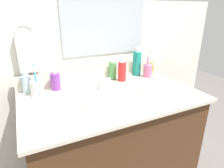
{
  "coord_description": "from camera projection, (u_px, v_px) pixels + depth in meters",
  "views": [
    {
      "loc": [
        -0.45,
        -0.93,
        1.24
      ],
      "look_at": [
        -0.0,
        0.0,
        0.84
      ],
      "focal_mm": 31.09,
      "sensor_mm": 36.0,
      "label": 1
    }
  ],
  "objects": [
    {
      "name": "vanity_cabinet",
      "position": [
        112.0,
        150.0,
        1.28
      ],
      "size": [
        0.98,
        0.55,
        0.75
      ],
      "primitive_type": "cube",
      "color": "#4C2D19",
      "rests_on": "ground_plane"
    },
    {
      "name": "countertop",
      "position": [
        112.0,
        97.0,
        1.13
      ],
      "size": [
        1.02,
        0.6,
        0.02
      ],
      "primitive_type": "cube",
      "color": "beige",
      "rests_on": "vanity_cabinet"
    },
    {
      "name": "backsplash",
      "position": [
        95.0,
        74.0,
        1.36
      ],
      "size": [
        1.02,
        0.02,
        0.09
      ],
      "primitive_type": "cube",
      "color": "beige",
      "rests_on": "countertop"
    },
    {
      "name": "back_wall",
      "position": [
        92.0,
        93.0,
        1.47
      ],
      "size": [
        2.12,
        0.04,
        1.3
      ],
      "primitive_type": "cube",
      "color": "white",
      "rests_on": "ground_plane"
    },
    {
      "name": "mirror_panel",
      "position": [
        105.0,
        12.0,
        1.28
      ],
      "size": [
        0.6,
        0.01,
        0.56
      ],
      "primitive_type": "cube",
      "color": "#B2BCC6"
    },
    {
      "name": "towel_ring",
      "position": [
        24.0,
        33.0,
        1.12
      ],
      "size": [
        0.1,
        0.01,
        0.1
      ],
      "primitive_type": "torus",
      "rotation": [
        1.57,
        0.0,
        0.0
      ],
      "color": "silver"
    },
    {
      "name": "hand_towel",
      "position": [
        27.0,
        54.0,
        1.15
      ],
      "size": [
        0.11,
        0.04,
        0.22
      ],
      "primitive_type": "cube",
      "color": "silver"
    },
    {
      "name": "sink_basin",
      "position": [
        115.0,
        103.0,
        1.1
      ],
      "size": [
        0.4,
        0.4,
        0.11
      ],
      "color": "white",
      "rests_on": "countertop"
    },
    {
      "name": "faucet",
      "position": [
        101.0,
        83.0,
        1.24
      ],
      "size": [
        0.16,
        0.1,
        0.08
      ],
      "color": "silver",
      "rests_on": "countertop"
    },
    {
      "name": "bottle_cream_purple",
      "position": [
        55.0,
        81.0,
        1.19
      ],
      "size": [
        0.06,
        0.06,
        0.12
      ],
      "color": "#7A3899",
      "rests_on": "countertop"
    },
    {
      "name": "bottle_spray_red",
      "position": [
        122.0,
        70.0,
        1.33
      ],
      "size": [
        0.06,
        0.06,
        0.16
      ],
      "color": "red",
      "rests_on": "countertop"
    },
    {
      "name": "bottle_mouthwash_teal",
      "position": [
        137.0,
        63.0,
        1.44
      ],
      "size": [
        0.06,
        0.06,
        0.21
      ],
      "color": "teal",
      "rests_on": "countertop"
    },
    {
      "name": "bottle_gel_clear",
      "position": [
        26.0,
        84.0,
        1.15
      ],
      "size": [
        0.05,
        0.05,
        0.13
      ],
      "color": "silver",
      "rests_on": "countertop"
    },
    {
      "name": "bottle_oil_amber",
      "position": [
        151.0,
        69.0,
        1.5
      ],
      "size": [
        0.04,
        0.04,
        0.08
      ],
      "color": "gold",
      "rests_on": "countertop"
    },
    {
      "name": "bottle_toner_green",
      "position": [
        113.0,
        70.0,
        1.37
      ],
      "size": [
        0.05,
        0.05,
        0.15
      ],
      "color": "#4C9E4C",
      "rests_on": "countertop"
    },
    {
      "name": "cup_white_ceramic",
      "position": [
        37.0,
        87.0,
        1.11
      ],
      "size": [
        0.07,
        0.09,
        0.18
      ],
      "color": "white",
      "rests_on": "countertop"
    },
    {
      "name": "cup_pink",
      "position": [
        148.0,
        70.0,
        1.42
      ],
      "size": [
        0.06,
        0.07,
        0.19
      ],
      "color": "#D16693",
      "rests_on": "countertop"
    },
    {
      "name": "soap_bar",
      "position": [
        127.0,
        75.0,
        1.43
      ],
      "size": [
        0.06,
        0.04,
        0.02
      ],
      "primitive_type": "cube",
      "color": "white",
      "rests_on": "countertop"
    }
  ]
}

